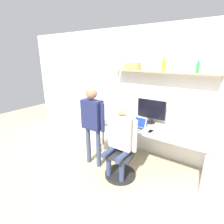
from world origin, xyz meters
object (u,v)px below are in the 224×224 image
office_chair (121,161)px  person_seated (121,134)px  bottle_green (198,67)px  monitor (151,110)px  bottle_amber (164,65)px  storage_box (132,66)px  laptop (138,125)px  person_standing (92,118)px  cell_phone (151,131)px

office_chair → person_seated: person_seated is taller
office_chair → bottle_green: 2.09m
monitor → bottle_amber: bottle_amber is taller
person_seated → storage_box: (-0.34, 0.97, 1.08)m
laptop → person_standing: person_standing is taller
office_chair → monitor: bearing=81.0°
person_standing → storage_box: bearing=72.1°
person_standing → bottle_green: bearing=31.7°
cell_phone → storage_box: size_ratio=0.49×
laptop → storage_box: bearing=135.2°
cell_phone → office_chair: size_ratio=0.16×
cell_phone → bottle_amber: (-0.01, 0.43, 1.17)m
monitor → bottle_green: bearing=1.1°
cell_phone → person_standing: person_standing is taller
office_chair → cell_phone: bearing=56.2°
monitor → storage_box: size_ratio=1.97×
person_standing → monitor: bearing=50.2°
cell_phone → person_standing: 1.12m
office_chair → bottle_amber: bottle_amber is taller
office_chair → storage_box: bearing=109.7°
monitor → bottle_amber: bearing=4.7°
cell_phone → person_seated: bearing=-121.0°
laptop → office_chair: 0.77m
bottle_green → bottle_amber: (-0.58, 0.00, 0.02)m
bottle_amber → storage_box: size_ratio=0.86×
cell_phone → person_standing: size_ratio=0.10×
office_chair → storage_box: (-0.33, 0.92, 1.62)m
office_chair → person_seated: 0.55m
cell_phone → bottle_amber: size_ratio=0.57×
laptop → office_chair: laptop is taller
monitor → person_standing: person_standing is taller
monitor → cell_phone: monitor is taller
office_chair → bottle_green: bearing=45.6°
laptop → person_seated: size_ratio=0.20×
person_seated → bottle_green: bearing=47.2°
bottle_green → laptop: bearing=-156.0°
person_seated → monitor: bearing=81.8°
bottle_green → storage_box: (-1.23, 0.00, -0.02)m
monitor → person_standing: 1.22m
laptop → cell_phone: 0.29m
office_chair → bottle_green: bottle_green is taller
office_chair → bottle_amber: bearing=70.9°
person_standing → bottle_green: size_ratio=7.41×
monitor → office_chair: size_ratio=0.65×
person_standing → laptop: bearing=39.7°
cell_phone → person_seated: (-0.32, -0.54, 0.06)m
storage_box → bottle_amber: bearing=0.0°
office_chair → bottle_amber: size_ratio=3.55×
monitor → person_standing: size_ratio=0.38×
laptop → cell_phone: bearing=-10.6°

